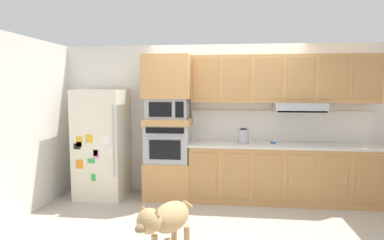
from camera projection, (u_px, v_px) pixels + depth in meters
name	position (u px, v px, depth m)	size (l,w,h in m)	color
ground_plane	(224.00, 217.00, 4.55)	(9.60, 9.60, 0.00)	#B2A899
back_kitchen_wall	(226.00, 120.00, 5.53)	(6.20, 0.12, 2.50)	silver
side_panel_left	(31.00, 125.00, 4.74)	(0.12, 7.10, 2.50)	silver
refrigerator	(102.00, 143.00, 5.36)	(0.76, 0.73, 1.76)	silver
oven_base_cabinet	(169.00, 179.00, 5.37)	(0.74, 0.62, 0.60)	tan
built_in_oven	(168.00, 143.00, 5.30)	(0.70, 0.62, 0.60)	#A8AAAF
appliance_mid_shelf	(168.00, 121.00, 5.27)	(0.74, 0.62, 0.10)	tan
microwave	(168.00, 108.00, 5.25)	(0.64, 0.54, 0.32)	#A8AAAF
appliance_upper_cabinet	(168.00, 77.00, 5.20)	(0.74, 0.62, 0.68)	tan
lower_cabinet_run	(281.00, 174.00, 5.15)	(2.87, 0.63, 0.88)	tan
countertop_slab	(282.00, 145.00, 5.11)	(2.91, 0.64, 0.04)	beige
backsplash_panel	(280.00, 126.00, 5.36)	(2.91, 0.02, 0.50)	white
upper_cabinet_with_hood	(284.00, 81.00, 5.13)	(2.87, 0.48, 0.88)	tan
screwdriver	(273.00, 143.00, 5.12)	(0.17, 0.17, 0.03)	blue
electric_kettle	(243.00, 136.00, 5.11)	(0.17, 0.17, 0.24)	#A8AAAF
dog	(166.00, 219.00, 3.46)	(0.54, 0.94, 0.64)	tan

